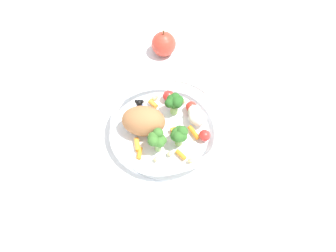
{
  "coord_description": "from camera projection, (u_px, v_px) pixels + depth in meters",
  "views": [
    {
      "loc": [
        0.13,
        0.39,
        0.65
      ],
      "look_at": [
        -0.01,
        0.01,
        0.03
      ],
      "focal_mm": 36.46,
      "sensor_mm": 36.0,
      "label": 1
    }
  ],
  "objects": [
    {
      "name": "ground_plane",
      "position": [
        163.0,
        129.0,
        0.77
      ],
      "size": [
        2.4,
        2.4,
        0.0
      ],
      "primitive_type": "plane",
      "color": "white"
    },
    {
      "name": "food_container",
      "position": [
        166.0,
        124.0,
        0.74
      ],
      "size": [
        0.25,
        0.25,
        0.07
      ],
      "color": "white",
      "rests_on": "ground_plane"
    },
    {
      "name": "folded_napkin",
      "position": [
        126.0,
        216.0,
        0.66
      ],
      "size": [
        0.15,
        0.11,
        0.01
      ],
      "primitive_type": "cube",
      "rotation": [
        0.0,
        0.0,
        -0.03
      ],
      "color": "white",
      "rests_on": "ground_plane"
    },
    {
      "name": "loose_apple",
      "position": [
        164.0,
        44.0,
        0.88
      ],
      "size": [
        0.06,
        0.06,
        0.08
      ],
      "color": "#BC3828",
      "rests_on": "ground_plane"
    }
  ]
}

